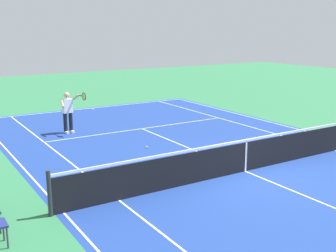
{
  "coord_description": "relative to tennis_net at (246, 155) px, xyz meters",
  "views": [
    {
      "loc": [
        -8.93,
        8.25,
        4.14
      ],
      "look_at": [
        2.94,
        0.85,
        0.9
      ],
      "focal_mm": 45.48,
      "sensor_mm": 36.0,
      "label": 1
    }
  ],
  "objects": [
    {
      "name": "tennis_net",
      "position": [
        0.0,
        0.0,
        0.0
      ],
      "size": [
        0.1,
        11.7,
        1.08
      ],
      "color": "#2D2D33",
      "rests_on": "ground_plane"
    },
    {
      "name": "tennis_ball",
      "position": [
        3.7,
        1.27,
        -0.46
      ],
      "size": [
        0.07,
        0.07,
        0.07
      ],
      "primitive_type": "sphere",
      "color": "#CCE01E",
      "rests_on": "ground_plane"
    },
    {
      "name": "ground_plane",
      "position": [
        0.0,
        0.0,
        -0.49
      ],
      "size": [
        60.0,
        60.0,
        0.0
      ],
      "primitive_type": "plane",
      "color": "#2D7247"
    },
    {
      "name": "court_line_markings",
      "position": [
        0.0,
        0.0,
        -0.49
      ],
      "size": [
        23.85,
        11.05,
        0.01
      ],
      "color": "white",
      "rests_on": "ground_plane"
    },
    {
      "name": "court_slab",
      "position": [
        0.0,
        0.0,
        -0.49
      ],
      "size": [
        24.2,
        11.4,
        0.0
      ],
      "primitive_type": "cube",
      "color": "navy",
      "rests_on": "ground_plane"
    },
    {
      "name": "tennis_player_near",
      "position": [
        7.32,
        2.82,
        0.44
      ],
      "size": [
        1.03,
        0.81,
        1.7
      ],
      "color": "black",
      "rests_on": "ground_plane"
    }
  ]
}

